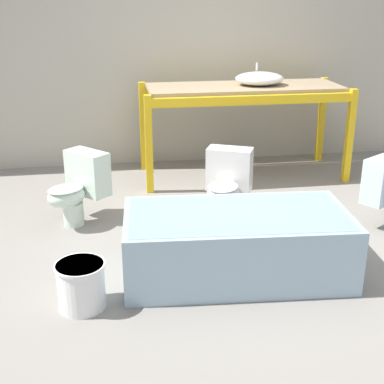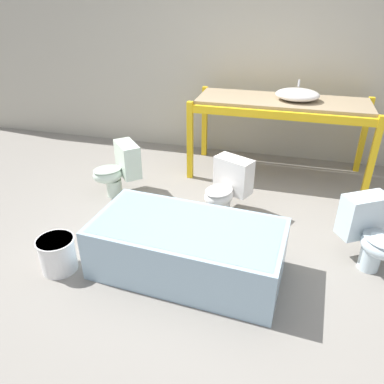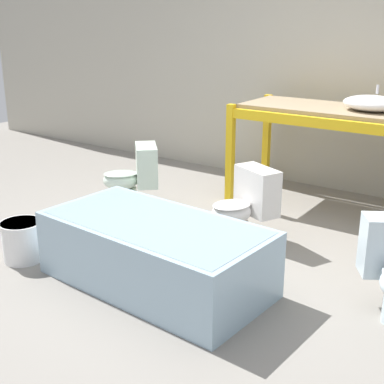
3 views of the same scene
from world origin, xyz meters
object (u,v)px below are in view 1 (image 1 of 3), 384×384
Objects in this scene: sink_basin at (259,79)px; toilet_extra at (227,182)px; bucket_white at (81,285)px; bathtub_main at (237,239)px; toilet_far at (78,185)px.

sink_basin reaches higher than toilet_extra.
toilet_extra is 1.78m from bucket_white.
toilet_far reaches higher than bathtub_main.
sink_basin is 3.18m from bucket_white.
toilet_far and toilet_extra have the same top height.
sink_basin is at bearing 87.74° from toilet_extra.
bathtub_main is at bearing -73.55° from toilet_extra.
bathtub_main reaches higher than bucket_white.
toilet_extra is (1.29, -0.12, 0.00)m from toilet_far.
bathtub_main is 1.01m from toilet_extra.
sink_basin is at bearing 75.07° from bathtub_main.
bathtub_main is at bearing -109.05° from sink_basin.
toilet_far is 1.92× the size of bucket_white.
toilet_far is (-1.14, 1.12, 0.07)m from bathtub_main.
bathtub_main is (-0.75, -2.16, -0.79)m from sink_basin.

